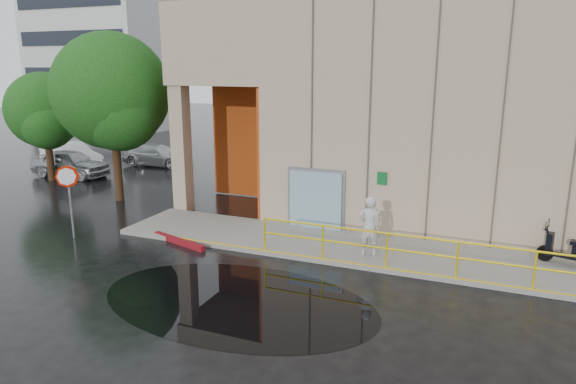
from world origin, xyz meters
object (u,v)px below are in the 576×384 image
object	(u,v)px
car_c	(158,155)
stop_sign	(68,185)
person	(369,226)
tree_far	(45,113)
scooter	(570,242)
red_curb	(179,241)
car_a	(70,163)
car_b	(71,156)
tree_near	(113,96)

from	to	relation	value
car_c	stop_sign	bearing A→B (deg)	-159.33
person	tree_far	world-z (taller)	tree_far
stop_sign	scooter	bearing A→B (deg)	-5.52
person	car_c	size ratio (longest dim) A/B	0.43
red_curb	car_a	distance (m)	13.21
scooter	tree_far	distance (m)	23.40
scooter	car_a	size ratio (longest dim) A/B	0.39
car_a	car_b	world-z (taller)	car_b
person	car_b	world-z (taller)	person
tree_near	tree_far	size ratio (longest dim) A/B	1.31
red_curb	tree_near	bearing A→B (deg)	145.50
stop_sign	car_c	xyz separation A→B (m)	(-5.26, 12.00, -1.23)
tree_far	scooter	bearing A→B (deg)	-8.27
stop_sign	car_b	size ratio (longest dim) A/B	0.57
car_c	red_curb	bearing A→B (deg)	-144.27
car_a	car_c	size ratio (longest dim) A/B	1.00
person	scooter	world-z (taller)	person
car_a	tree_near	bearing A→B (deg)	-118.46
stop_sign	tree_near	distance (m)	5.63
person	scooter	size ratio (longest dim) A/B	1.11
person	car_c	distance (m)	18.19
red_curb	tree_far	xyz separation A→B (m)	(-11.42, 5.64, 3.34)
car_a	red_curb	bearing A→B (deg)	-122.05
person	car_a	world-z (taller)	person
tree_near	person	bearing A→B (deg)	-13.64
car_b	tree_near	distance (m)	9.66
car_c	car_a	bearing A→B (deg)	148.47
scooter	stop_sign	world-z (taller)	stop_sign
tree_near	car_b	bearing A→B (deg)	147.37
car_c	tree_far	xyz separation A→B (m)	(-2.48, -5.51, 2.81)
scooter	tree_far	xyz separation A→B (m)	(-23.02, 3.34, 2.57)
stop_sign	car_b	distance (m)	13.28
stop_sign	tree_near	world-z (taller)	tree_near
stop_sign	tree_near	size ratio (longest dim) A/B	0.35
car_a	car_b	bearing A→B (deg)	42.02
red_curb	car_a	bearing A→B (deg)	149.04
red_curb	stop_sign	bearing A→B (deg)	-166.97
scooter	car_b	world-z (taller)	car_b
car_a	car_c	xyz separation A→B (m)	(2.37, 4.36, -0.11)
person	stop_sign	bearing A→B (deg)	-6.15
scooter	car_a	xyz separation A→B (m)	(-22.91, 4.49, -0.14)
person	tree_far	xyz separation A→B (m)	(-17.54, 4.69, 2.37)
car_b	stop_sign	bearing A→B (deg)	-119.15
scooter	car_b	distance (m)	25.36
person	red_curb	size ratio (longest dim) A/B	0.76
person	stop_sign	xyz separation A→B (m)	(-9.80, -1.81, 0.78)
scooter	car_a	distance (m)	23.34
scooter	red_curb	size ratio (longest dim) A/B	0.69
person	car_a	bearing A→B (deg)	-35.10
car_b	tree_far	distance (m)	4.28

